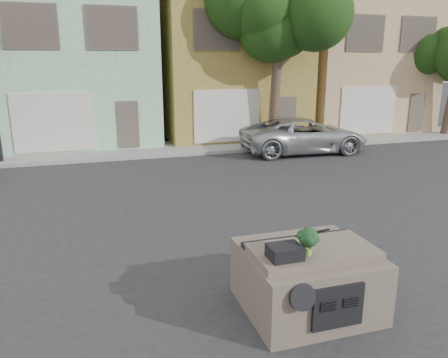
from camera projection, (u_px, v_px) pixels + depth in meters
name	position (u px, v px, depth m)	size (l,w,h in m)	color
ground_plane	(244.00, 238.00, 9.92)	(120.00, 120.00, 0.00)	#303033
sidewalk	(165.00, 149.00, 19.58)	(40.00, 3.00, 0.15)	gray
townhouse_mint	(77.00, 63.00, 21.29)	(7.20, 8.20, 7.55)	#9ECFAC
townhouse_tan	(223.00, 63.00, 23.44)	(7.20, 8.20, 7.55)	olive
townhouse_beige	(345.00, 63.00, 25.59)	(7.20, 8.20, 7.55)	tan
silver_pickup	(303.00, 153.00, 19.19)	(2.53, 5.48, 1.52)	#B2B5B9
tree_near	(276.00, 53.00, 19.27)	(4.40, 4.00, 8.50)	#1B3D12
car_dashboard	(307.00, 276.00, 7.01)	(2.00, 1.80, 1.12)	#695B4E
instrument_hump	(285.00, 252.00, 6.35)	(0.48, 0.38, 0.20)	black
wiper_arm	(313.00, 233.00, 7.29)	(0.70, 0.03, 0.02)	black
broccoli	(308.00, 242.00, 6.44)	(0.35, 0.35, 0.42)	#153317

